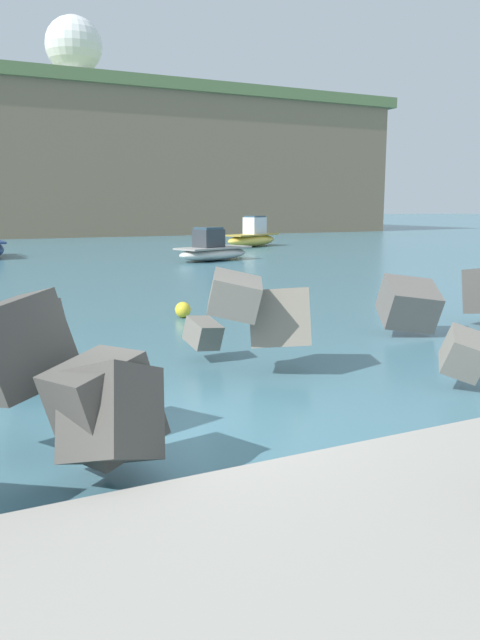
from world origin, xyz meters
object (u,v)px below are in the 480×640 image
Objects in this scene: boat_near_left at (213,250)px; boat_mid_right at (252,237)px; mooring_buoy_middle at (183,310)px; radar_dome at (74,53)px.

boat_near_left is 13.12m from boat_mid_right.
mooring_buoy_middle is at bearing -121.08° from boat_mid_right.
boat_mid_right is at bearing -83.38° from radar_dome.
boat_mid_right reaches higher than mooring_buoy_middle.
boat_near_left is 18.72m from mooring_buoy_middle.
boat_near_left is 0.54× the size of radar_dome.
boat_mid_right is 43.69m from radar_dome.
mooring_buoy_middle is 69.75m from radar_dome.
boat_near_left is at bearing 63.40° from mooring_buoy_middle.
mooring_buoy_middle is 0.05× the size of radar_dome.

